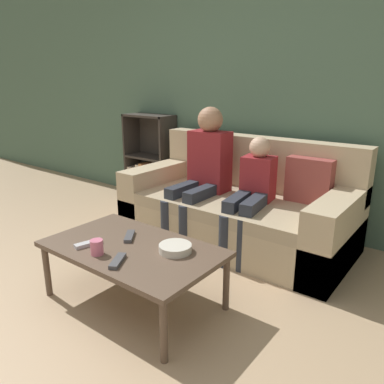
# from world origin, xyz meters

# --- Properties ---
(ground_plane) EXTENTS (22.00, 22.00, 0.00)m
(ground_plane) POSITION_xyz_m (0.00, 0.00, 0.00)
(ground_plane) COLOR tan
(wall_back) EXTENTS (12.00, 0.06, 2.60)m
(wall_back) POSITION_xyz_m (0.00, 2.38, 1.30)
(wall_back) COLOR #4C6B56
(wall_back) RESTS_ON ground_plane
(couch) EXTENTS (1.92, 0.92, 0.87)m
(couch) POSITION_xyz_m (0.15, 1.83, 0.28)
(couch) COLOR tan
(couch) RESTS_ON ground_plane
(bookshelf) EXTENTS (0.58, 0.28, 0.98)m
(bookshelf) POSITION_xyz_m (-1.25, 2.22, 0.36)
(bookshelf) COLOR #332D28
(bookshelf) RESTS_ON ground_plane
(coffee_table) EXTENTS (1.08, 0.65, 0.38)m
(coffee_table) POSITION_xyz_m (0.13, 0.60, 0.35)
(coffee_table) COLOR brown
(coffee_table) RESTS_ON ground_plane
(person_adult) EXTENTS (0.35, 0.64, 1.13)m
(person_adult) POSITION_xyz_m (-0.15, 1.74, 0.65)
(person_adult) COLOR #282D38
(person_adult) RESTS_ON ground_plane
(person_child) EXTENTS (0.33, 0.66, 0.92)m
(person_child) POSITION_xyz_m (0.34, 1.70, 0.52)
(person_child) COLOR #282D38
(person_child) RESTS_ON ground_plane
(cup_near) EXTENTS (0.07, 0.07, 0.09)m
(cup_near) POSITION_xyz_m (0.05, 0.40, 0.42)
(cup_near) COLOR pink
(cup_near) RESTS_ON coffee_table
(tv_remote_0) EXTENTS (0.14, 0.16, 0.02)m
(tv_remote_0) POSITION_xyz_m (0.03, 0.68, 0.39)
(tv_remote_0) COLOR #47474C
(tv_remote_0) RESTS_ON coffee_table
(tv_remote_1) EXTENTS (0.09, 0.18, 0.02)m
(tv_remote_1) POSITION_xyz_m (-0.09, 0.45, 0.39)
(tv_remote_1) COLOR #B7B7BC
(tv_remote_1) RESTS_ON coffee_table
(tv_remote_2) EXTENTS (0.13, 0.17, 0.02)m
(tv_remote_2) POSITION_xyz_m (0.22, 0.40, 0.39)
(tv_remote_2) COLOR #47474C
(tv_remote_2) RESTS_ON coffee_table
(snack_bowl) EXTENTS (0.19, 0.19, 0.05)m
(snack_bowl) POSITION_xyz_m (0.39, 0.70, 0.40)
(snack_bowl) COLOR beige
(snack_bowl) RESTS_ON coffee_table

